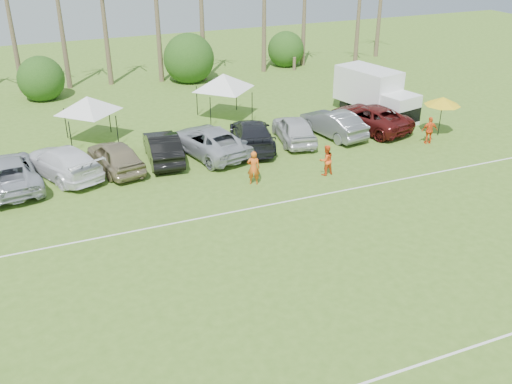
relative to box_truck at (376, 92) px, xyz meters
name	(u,v)px	position (x,y,z in m)	size (l,w,h in m)	color
field_lines	(266,283)	(-15.36, -15.90, -1.71)	(80.00, 12.10, 0.01)	white
bush_tree_1	(39,71)	(-21.36, 15.10, 0.08)	(4.00, 4.00, 4.00)	brown
bush_tree_2	(186,58)	(-9.36, 15.10, 0.08)	(4.00, 4.00, 4.00)	brown
bush_tree_3	(290,48)	(0.64, 15.10, 0.08)	(4.00, 4.00, 4.00)	brown
sideline_player_a	(254,168)	(-12.31, -7.31, -0.79)	(0.67, 0.44, 1.85)	orange
sideline_player_b	(326,160)	(-8.20, -7.73, -0.86)	(0.83, 0.65, 1.71)	#FF591C
sideline_player_c	(430,130)	(0.03, -6.04, -0.86)	(1.01, 0.42, 1.72)	#FE5C1C
box_truck	(376,92)	(0.00, 0.00, 0.00)	(3.67, 6.59, 3.21)	white
canopy_tent_left	(87,96)	(-19.27, 2.35, 1.23)	(4.25, 4.25, 3.44)	black
canopy_tent_right	(223,74)	(-10.06, 3.45, 1.47)	(4.59, 4.59, 3.72)	black
market_umbrella	(443,101)	(1.57, -5.10, 0.58)	(2.30, 2.30, 2.56)	black
parked_car_2	(7,173)	(-24.26, -2.78, -0.88)	(2.77, 6.01, 1.67)	#A3A5B0
parked_car_3	(62,162)	(-21.48, -2.39, -0.88)	(2.34, 5.75, 1.67)	white
parked_car_4	(115,156)	(-18.69, -2.66, -0.88)	(1.97, 4.90, 1.67)	gray
parked_car_5	(163,147)	(-15.91, -2.33, -0.88)	(1.77, 5.07, 1.67)	black
parked_car_6	(209,141)	(-13.13, -2.43, -0.88)	(2.77, 6.01, 1.67)	#A7AAB3
parked_car_7	(252,134)	(-10.34, -2.34, -0.88)	(2.34, 5.75, 1.67)	black
parked_car_8	(294,129)	(-7.56, -2.46, -0.88)	(1.97, 4.90, 1.67)	silver
parked_car_9	(333,123)	(-4.78, -2.48, -0.88)	(1.77, 5.07, 1.67)	slate
parked_car_10	(369,117)	(-1.99, -2.34, -0.88)	(2.77, 6.01, 1.67)	#511212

